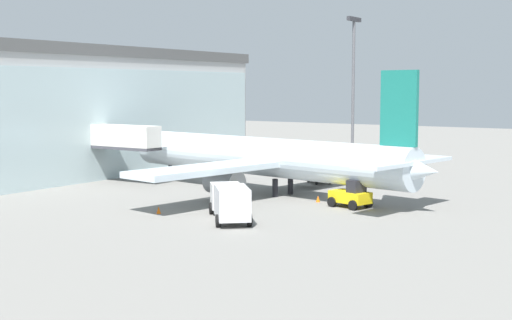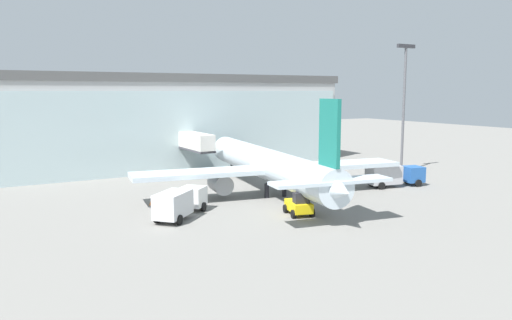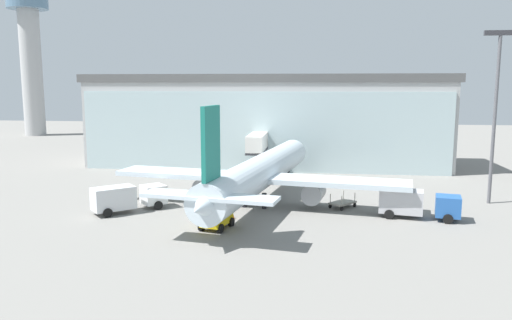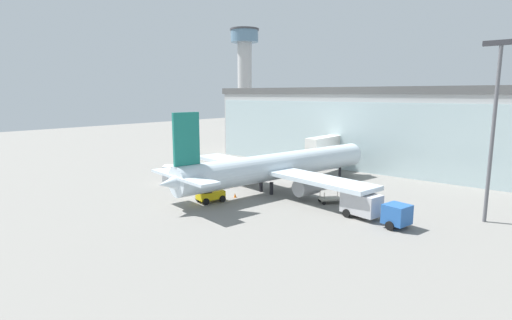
% 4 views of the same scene
% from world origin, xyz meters
% --- Properties ---
extents(ground, '(240.00, 240.00, 0.00)m').
position_xyz_m(ground, '(0.00, 0.00, 0.00)').
color(ground, gray).
extents(terminal_building, '(55.32, 14.64, 14.08)m').
position_xyz_m(terminal_building, '(-0.00, 34.49, 7.04)').
color(terminal_building, '#AAAAAA').
rests_on(terminal_building, ground).
extents(jet_bridge, '(2.25, 13.01, 5.88)m').
position_xyz_m(jet_bridge, '(-0.19, 26.22, 4.50)').
color(jet_bridge, silver).
rests_on(jet_bridge, ground).
extents(control_tower, '(10.07, 10.07, 35.20)m').
position_xyz_m(control_tower, '(-62.19, 73.08, 21.71)').
color(control_tower, '#ADADAD').
rests_on(control_tower, ground).
extents(apron_light_mast, '(3.20, 0.40, 18.05)m').
position_xyz_m(apron_light_mast, '(26.32, 11.20, 10.75)').
color(apron_light_mast, '#59595E').
rests_on(apron_light_mast, ground).
extents(airplane, '(31.25, 35.40, 10.97)m').
position_xyz_m(airplane, '(1.98, 7.95, 3.29)').
color(airplane, silver).
rests_on(airplane, ground).
extents(catering_truck, '(6.89, 6.53, 2.65)m').
position_xyz_m(catering_truck, '(-10.77, 2.99, 1.47)').
color(catering_truck, silver).
rests_on(catering_truck, ground).
extents(fuel_truck, '(7.59, 3.63, 2.65)m').
position_xyz_m(fuel_truck, '(17.38, 3.97, 1.47)').
color(fuel_truck, '#2659A5').
rests_on(fuel_truck, ground).
extents(baggage_cart, '(3.01, 3.18, 1.50)m').
position_xyz_m(baggage_cart, '(10.69, 7.30, 0.50)').
color(baggage_cart, '#9E998C').
rests_on(baggage_cart, ground).
extents(pushback_tug, '(2.85, 3.55, 2.30)m').
position_xyz_m(pushback_tug, '(-0.73, -1.84, 0.97)').
color(pushback_tug, yellow).
rests_on(pushback_tug, ground).
extents(safety_cone_nose, '(0.36, 0.36, 0.55)m').
position_xyz_m(safety_cone_nose, '(0.17, 1.68, 0.28)').
color(safety_cone_nose, orange).
rests_on(safety_cone_nose, ground).
extents(safety_cone_wingtip, '(0.36, 0.36, 0.55)m').
position_xyz_m(safety_cone_wingtip, '(-11.47, 9.22, 0.28)').
color(safety_cone_wingtip, orange).
rests_on(safety_cone_wingtip, ground).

